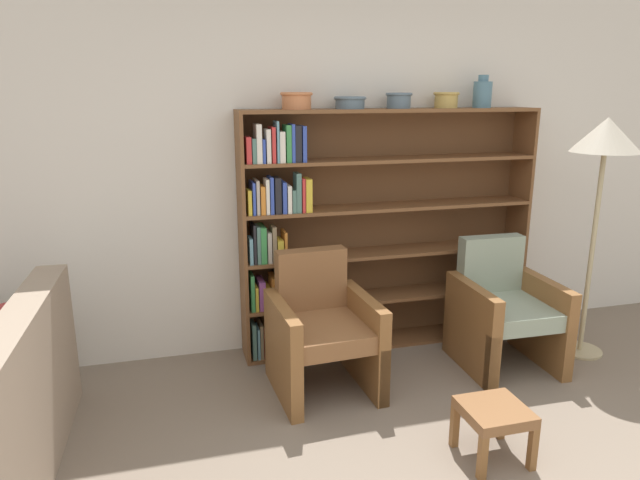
{
  "coord_description": "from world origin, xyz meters",
  "views": [
    {
      "loc": [
        -1.32,
        -1.62,
        1.93
      ],
      "look_at": [
        -0.34,
        1.98,
        0.95
      ],
      "focal_mm": 32.0,
      "sensor_mm": 36.0,
      "label": 1
    }
  ],
  "objects_px": {
    "floor_lamp": "(605,147)",
    "footstool": "(494,417)",
    "bowl_sage": "(446,99)",
    "bookshelf": "(359,235)",
    "bowl_terracotta": "(350,102)",
    "bowl_copper": "(296,100)",
    "armchair_leather": "(322,330)",
    "vase_tall": "(482,94)",
    "bowl_stoneware": "(399,100)",
    "armchair_cushioned": "(504,310)"
  },
  "relations": [
    {
      "from": "floor_lamp",
      "to": "footstool",
      "type": "xyz_separation_m",
      "value": [
        -1.36,
        -0.98,
        -1.31
      ]
    },
    {
      "from": "floor_lamp",
      "to": "footstool",
      "type": "relative_size",
      "value": 5.26
    },
    {
      "from": "bowl_sage",
      "to": "floor_lamp",
      "type": "relative_size",
      "value": 0.11
    },
    {
      "from": "bookshelf",
      "to": "bowl_terracotta",
      "type": "relative_size",
      "value": 9.81
    },
    {
      "from": "bowl_copper",
      "to": "bowl_terracotta",
      "type": "height_order",
      "value": "bowl_copper"
    },
    {
      "from": "armchair_leather",
      "to": "floor_lamp",
      "type": "xyz_separation_m",
      "value": [
        2.04,
        -0.01,
        1.15
      ]
    },
    {
      "from": "bowl_terracotta",
      "to": "bowl_copper",
      "type": "bearing_deg",
      "value": 180.0
    },
    {
      "from": "bowl_copper",
      "to": "vase_tall",
      "type": "height_order",
      "value": "vase_tall"
    },
    {
      "from": "bookshelf",
      "to": "bowl_terracotta",
      "type": "height_order",
      "value": "bowl_terracotta"
    },
    {
      "from": "bookshelf",
      "to": "footstool",
      "type": "bearing_deg",
      "value": -81.46
    },
    {
      "from": "armchair_leather",
      "to": "footstool",
      "type": "distance_m",
      "value": 1.21
    },
    {
      "from": "bowl_sage",
      "to": "vase_tall",
      "type": "height_order",
      "value": "vase_tall"
    },
    {
      "from": "bowl_stoneware",
      "to": "bowl_sage",
      "type": "height_order",
      "value": "bowl_sage"
    },
    {
      "from": "armchair_cushioned",
      "to": "floor_lamp",
      "type": "relative_size",
      "value": 0.51
    },
    {
      "from": "bowl_stoneware",
      "to": "bowl_sage",
      "type": "distance_m",
      "value": 0.37
    },
    {
      "from": "bowl_terracotta",
      "to": "floor_lamp",
      "type": "height_order",
      "value": "bowl_terracotta"
    },
    {
      "from": "bowl_stoneware",
      "to": "vase_tall",
      "type": "xyz_separation_m",
      "value": [
        0.67,
        0.0,
        0.04
      ]
    },
    {
      "from": "armchair_cushioned",
      "to": "floor_lamp",
      "type": "height_order",
      "value": "floor_lamp"
    },
    {
      "from": "armchair_leather",
      "to": "armchair_cushioned",
      "type": "relative_size",
      "value": 1.0
    },
    {
      "from": "bookshelf",
      "to": "armchair_leather",
      "type": "distance_m",
      "value": 0.87
    },
    {
      "from": "footstool",
      "to": "floor_lamp",
      "type": "bearing_deg",
      "value": 35.77
    },
    {
      "from": "vase_tall",
      "to": "bowl_terracotta",
      "type": "bearing_deg",
      "value": 180.0
    },
    {
      "from": "bowl_copper",
      "to": "bowl_stoneware",
      "type": "xyz_separation_m",
      "value": [
        0.75,
        0.0,
        -0.0
      ]
    },
    {
      "from": "bowl_terracotta",
      "to": "armchair_cushioned",
      "type": "distance_m",
      "value": 1.85
    },
    {
      "from": "vase_tall",
      "to": "floor_lamp",
      "type": "relative_size",
      "value": 0.14
    },
    {
      "from": "bookshelf",
      "to": "bowl_stoneware",
      "type": "xyz_separation_m",
      "value": [
        0.27,
        -0.02,
        0.99
      ]
    },
    {
      "from": "bookshelf",
      "to": "bowl_terracotta",
      "type": "xyz_separation_m",
      "value": [
        -0.09,
        -0.02,
        0.98
      ]
    },
    {
      "from": "bowl_stoneware",
      "to": "floor_lamp",
      "type": "distance_m",
      "value": 1.47
    },
    {
      "from": "vase_tall",
      "to": "bookshelf",
      "type": "bearing_deg",
      "value": 179.06
    },
    {
      "from": "bowl_stoneware",
      "to": "bowl_sage",
      "type": "xyz_separation_m",
      "value": [
        0.37,
        0.0,
        0.0
      ]
    },
    {
      "from": "bowl_stoneware",
      "to": "footstool",
      "type": "distance_m",
      "value": 2.24
    },
    {
      "from": "bowl_sage",
      "to": "armchair_cushioned",
      "type": "xyz_separation_m",
      "value": [
        0.26,
        -0.56,
        -1.47
      ]
    },
    {
      "from": "bowl_stoneware",
      "to": "footstool",
      "type": "xyz_separation_m",
      "value": [
        -0.04,
        -1.55,
        -1.62
      ]
    },
    {
      "from": "bowl_terracotta",
      "to": "vase_tall",
      "type": "height_order",
      "value": "vase_tall"
    },
    {
      "from": "bowl_terracotta",
      "to": "bowl_sage",
      "type": "xyz_separation_m",
      "value": [
        0.74,
        0.0,
        0.02
      ]
    },
    {
      "from": "bowl_sage",
      "to": "armchair_leather",
      "type": "distance_m",
      "value": 1.92
    },
    {
      "from": "bookshelf",
      "to": "vase_tall",
      "type": "relative_size",
      "value": 9.46
    },
    {
      "from": "bowl_sage",
      "to": "vase_tall",
      "type": "bearing_deg",
      "value": -0.0
    },
    {
      "from": "bowl_terracotta",
      "to": "floor_lamp",
      "type": "distance_m",
      "value": 1.8
    },
    {
      "from": "bookshelf",
      "to": "bowl_sage",
      "type": "relative_size",
      "value": 11.83
    },
    {
      "from": "bowl_sage",
      "to": "armchair_cushioned",
      "type": "distance_m",
      "value": 1.59
    },
    {
      "from": "vase_tall",
      "to": "bowl_sage",
      "type": "bearing_deg",
      "value": 180.0
    },
    {
      "from": "bookshelf",
      "to": "floor_lamp",
      "type": "relative_size",
      "value": 1.28
    },
    {
      "from": "bookshelf",
      "to": "armchair_leather",
      "type": "bearing_deg",
      "value": -128.16
    },
    {
      "from": "bookshelf",
      "to": "floor_lamp",
      "type": "xyz_separation_m",
      "value": [
        1.59,
        -0.58,
        0.67
      ]
    },
    {
      "from": "bowl_stoneware",
      "to": "bowl_sage",
      "type": "bearing_deg",
      "value": 0.0
    },
    {
      "from": "bowl_stoneware",
      "to": "bowl_sage",
      "type": "relative_size",
      "value": 1.01
    },
    {
      "from": "armchair_leather",
      "to": "armchair_cushioned",
      "type": "height_order",
      "value": "same"
    },
    {
      "from": "bowl_sage",
      "to": "footstool",
      "type": "bearing_deg",
      "value": -104.99
    },
    {
      "from": "armchair_leather",
      "to": "footstool",
      "type": "height_order",
      "value": "armchair_leather"
    }
  ]
}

